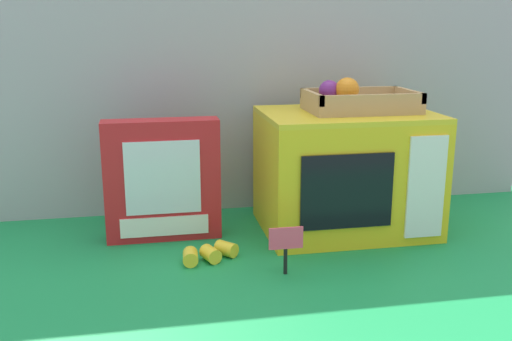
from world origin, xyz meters
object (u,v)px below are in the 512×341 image
price_sign (286,243)px  loose_toy_banana (209,253)px  food_groups_crate (357,101)px  cookie_set_box (162,180)px  toy_microwave (346,171)px

price_sign → loose_toy_banana: price_sign is taller
food_groups_crate → cookie_set_box: food_groups_crate is taller
toy_microwave → price_sign: toy_microwave is taller
loose_toy_banana → food_groups_crate: bearing=21.2°
toy_microwave → loose_toy_banana: size_ratio=3.20×
price_sign → food_groups_crate: bearing=46.8°
toy_microwave → price_sign: bearing=-130.8°
price_sign → toy_microwave: bearing=49.2°
food_groups_crate → loose_toy_banana: (-0.37, -0.14, -0.30)m
food_groups_crate → loose_toy_banana: size_ratio=2.02×
price_sign → loose_toy_banana: 0.18m
toy_microwave → loose_toy_banana: toy_microwave is taller
food_groups_crate → loose_toy_banana: bearing=-158.8°
toy_microwave → food_groups_crate: food_groups_crate is taller
toy_microwave → price_sign: (-0.21, -0.24, -0.08)m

